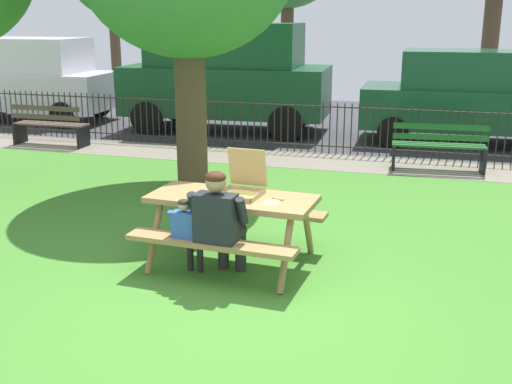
{
  "coord_description": "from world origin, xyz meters",
  "views": [
    {
      "loc": [
        1.73,
        -5.23,
        2.67
      ],
      "look_at": [
        -0.16,
        1.21,
        0.75
      ],
      "focal_mm": 43.9,
      "sensor_mm": 36.0,
      "label": 1
    }
  ],
  "objects": [
    {
      "name": "ground",
      "position": [
        0.0,
        1.39,
        -0.01
      ],
      "size": [
        28.0,
        10.78,
        0.02
      ],
      "primitive_type": "cube",
      "color": "#42812C"
    },
    {
      "name": "cobblestone_walkway",
      "position": [
        0.0,
        6.08,
        -0.0
      ],
      "size": [
        28.0,
        1.4,
        0.01
      ],
      "primitive_type": "cube",
      "color": "gray"
    },
    {
      "name": "street_asphalt",
      "position": [
        0.0,
        10.68,
        -0.01
      ],
      "size": [
        28.0,
        7.79,
        0.01
      ],
      "primitive_type": "cube",
      "color": "#38383D"
    },
    {
      "name": "picnic_table_foreground",
      "position": [
        -0.34,
        0.91,
        0.6
      ],
      "size": [
        1.88,
        1.58,
        0.79
      ],
      "color": "#997848",
      "rests_on": "ground"
    },
    {
      "name": "pizza_box_open",
      "position": [
        -0.25,
        0.99,
        0.86
      ],
      "size": [
        0.47,
        0.52,
        0.49
      ],
      "color": "tan",
      "rests_on": "picnic_table_foreground"
    },
    {
      "name": "pizza_slice_on_table",
      "position": [
        0.14,
        0.84,
        0.78
      ],
      "size": [
        0.22,
        0.27,
        0.02
      ],
      "color": "#F7E276",
      "rests_on": "picnic_table_foreground"
    },
    {
      "name": "adult_at_table",
      "position": [
        -0.3,
        0.41,
        0.66
      ],
      "size": [
        0.62,
        0.61,
        1.19
      ],
      "color": "#2B2B2B",
      "rests_on": "ground"
    },
    {
      "name": "child_at_table",
      "position": [
        -0.66,
        0.41,
        0.53
      ],
      "size": [
        0.36,
        0.35,
        0.87
      ],
      "color": "black",
      "rests_on": "ground"
    },
    {
      "name": "iron_fence_streetside",
      "position": [
        0.0,
        6.78,
        0.51
      ],
      "size": [
        21.15,
        0.03,
        1.01
      ],
      "color": "#2D2823",
      "rests_on": "ground"
    },
    {
      "name": "park_bench_left",
      "position": [
        -6.02,
        5.94,
        0.42
      ],
      "size": [
        1.6,
        0.47,
        0.85
      ],
      "color": "brown",
      "rests_on": "ground"
    },
    {
      "name": "park_bench_center",
      "position": [
        1.79,
        5.94,
        0.42
      ],
      "size": [
        1.63,
        0.58,
        0.85
      ],
      "color": "#1F5825",
      "rests_on": "ground"
    },
    {
      "name": "parked_car_left",
      "position": [
        -8.51,
        8.63,
        1.1
      ],
      "size": [
        4.65,
        2.07,
        2.08
      ],
      "color": "white",
      "rests_on": "ground"
    },
    {
      "name": "parked_car_center",
      "position": [
        -3.05,
        8.63,
        1.31
      ],
      "size": [
        4.8,
        2.27,
        2.46
      ],
      "color": "#174929",
      "rests_on": "ground"
    },
    {
      "name": "parked_car_right",
      "position": [
        2.31,
        8.63,
        1.01
      ],
      "size": [
        4.45,
        2.01,
        1.94
      ],
      "color": "#174E2E",
      "rests_on": "ground"
    }
  ]
}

